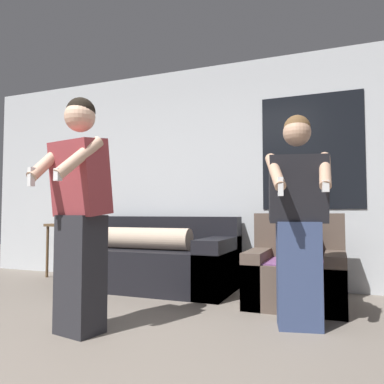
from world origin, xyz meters
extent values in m
plane|color=slate|center=(0.00, 0.00, 0.00)|extent=(14.00, 14.00, 0.00)
cube|color=silver|center=(0.00, 2.83, 1.35)|extent=(6.72, 0.06, 2.70)
cube|color=black|center=(1.29, 2.79, 1.55)|extent=(1.10, 0.01, 1.30)
cube|color=black|center=(-0.47, 2.28, 0.23)|extent=(1.91, 0.94, 0.45)
cube|color=black|center=(-0.47, 2.64, 0.63)|extent=(1.91, 0.22, 0.36)
cube|color=black|center=(-1.29, 2.28, 0.30)|extent=(0.28, 0.94, 0.59)
cube|color=black|center=(0.35, 2.28, 0.30)|extent=(0.28, 0.94, 0.59)
cylinder|color=#CCB299|center=(-0.47, 2.16, 0.57)|extent=(1.05, 0.24, 0.24)
cube|color=brown|center=(1.17, 2.07, 0.20)|extent=(0.88, 0.83, 0.40)
cube|color=brown|center=(1.17, 2.38, 0.63)|extent=(0.88, 0.20, 0.45)
cube|color=brown|center=(0.82, 2.07, 0.25)|extent=(0.18, 0.83, 0.50)
cube|color=brown|center=(1.52, 2.07, 0.25)|extent=(0.18, 0.83, 0.50)
cube|color=#704275|center=(1.17, 2.03, 0.41)|extent=(0.75, 0.66, 0.01)
cube|color=#A87F56|center=(1.17, 2.13, 0.59)|extent=(0.36, 0.14, 0.36)
cube|color=brown|center=(-1.85, 2.57, 0.69)|extent=(0.56, 0.39, 0.04)
cylinder|color=brown|center=(-2.09, 2.41, 0.34)|extent=(0.04, 0.04, 0.68)
cylinder|color=brown|center=(-1.61, 2.41, 0.34)|extent=(0.04, 0.04, 0.68)
cylinder|color=brown|center=(-2.09, 2.73, 0.34)|extent=(0.04, 0.04, 0.68)
cylinder|color=brown|center=(-1.61, 2.73, 0.34)|extent=(0.04, 0.04, 0.68)
cube|color=tan|center=(-1.99, 2.55, 0.78)|extent=(0.10, 0.02, 0.17)
cube|color=#28282D|center=(-0.20, 0.67, 0.42)|extent=(0.34, 0.30, 0.84)
cube|color=#99383D|center=(-0.20, 0.65, 1.11)|extent=(0.45, 0.36, 0.56)
sphere|color=#DBAD8E|center=(-0.20, 0.64, 1.56)|extent=(0.22, 0.22, 0.22)
sphere|color=black|center=(-0.20, 0.65, 1.60)|extent=(0.21, 0.21, 0.21)
cylinder|color=#DBAD8E|center=(-0.39, 0.54, 1.23)|extent=(0.09, 0.36, 0.32)
cube|color=white|center=(-0.40, 0.39, 1.11)|extent=(0.04, 0.04, 0.13)
cylinder|color=#DBAD8E|center=(-0.07, 0.47, 1.23)|extent=(0.20, 0.36, 0.32)
cube|color=white|center=(-0.12, 0.33, 1.11)|extent=(0.05, 0.04, 0.08)
cube|color=#384770|center=(1.26, 1.36, 0.40)|extent=(0.36, 0.30, 0.79)
cube|color=black|center=(1.26, 1.34, 1.05)|extent=(0.47, 0.37, 0.53)
sphere|color=tan|center=(1.27, 1.33, 1.47)|extent=(0.21, 0.21, 0.21)
sphere|color=brown|center=(1.27, 1.34, 1.51)|extent=(0.20, 0.20, 0.20)
cylinder|color=tan|center=(1.12, 1.16, 1.16)|extent=(0.21, 0.36, 0.30)
cube|color=white|center=(1.18, 1.02, 1.04)|extent=(0.04, 0.04, 0.13)
cylinder|color=tan|center=(1.46, 1.23, 1.16)|extent=(0.09, 0.36, 0.30)
cube|color=white|center=(1.47, 1.08, 1.04)|extent=(0.05, 0.04, 0.08)
camera|label=1|loc=(1.54, -1.58, 0.86)|focal=35.00mm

